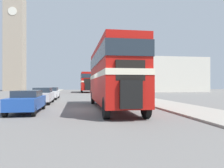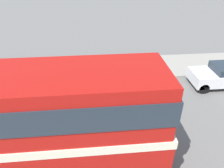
# 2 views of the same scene
# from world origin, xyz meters

# --- Properties ---
(ground_plane) EXTENTS (120.00, 120.00, 0.00)m
(ground_plane) POSITION_xyz_m (0.00, 0.00, 0.00)
(ground_plane) COLOR slate
(sidewalk_right) EXTENTS (3.50, 120.00, 0.12)m
(sidewalk_right) POSITION_xyz_m (6.75, 0.00, 0.06)
(sidewalk_right) COLOR gray
(sidewalk_right) RESTS_ON ground_plane
(double_decker_bus) EXTENTS (2.40, 11.16, 4.34)m
(double_decker_bus) POSITION_xyz_m (1.76, 0.20, 2.59)
(double_decker_bus) COLOR #B2140F
(double_decker_bus) RESTS_ON ground_plane
(bus_distant) EXTENTS (2.55, 9.61, 4.32)m
(bus_distant) POSITION_xyz_m (1.45, 33.34, 2.58)
(bus_distant) COLOR #B2140F
(bus_distant) RESTS_ON ground_plane
(car_parked_near) EXTENTS (1.67, 4.42, 1.38)m
(car_parked_near) POSITION_xyz_m (-3.79, -0.95, 0.73)
(car_parked_near) COLOR #1E479E
(car_parked_near) RESTS_ON ground_plane
(car_parked_mid) EXTENTS (1.65, 4.06, 1.46)m
(car_parked_mid) POSITION_xyz_m (-3.80, 5.43, 0.76)
(car_parked_mid) COLOR silver
(car_parked_mid) RESTS_ON ground_plane
(car_parked_far) EXTENTS (1.75, 4.57, 1.41)m
(car_parked_far) POSITION_xyz_m (-3.81, 11.70, 0.74)
(car_parked_far) COLOR white
(car_parked_far) RESTS_ON ground_plane
(pedestrian_walking) EXTENTS (0.31, 0.31, 1.55)m
(pedestrian_walking) POSITION_xyz_m (6.03, 12.10, 1.00)
(pedestrian_walking) COLOR #282833
(pedestrian_walking) RESTS_ON sidewalk_right
(bicycle_on_pavement) EXTENTS (0.05, 1.76, 0.78)m
(bicycle_on_pavement) POSITION_xyz_m (6.57, 21.18, 0.48)
(bicycle_on_pavement) COLOR black
(bicycle_on_pavement) RESTS_ON sidewalk_right
(church_tower) EXTENTS (5.20, 5.20, 34.76)m
(church_tower) POSITION_xyz_m (-17.56, 48.44, 17.71)
(church_tower) COLOR tan
(church_tower) RESTS_ON ground_plane
(shop_building_block) EXTENTS (20.39, 11.32, 8.16)m
(shop_building_block) POSITION_xyz_m (19.92, 36.95, 4.08)
(shop_building_block) COLOR beige
(shop_building_block) RESTS_ON ground_plane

